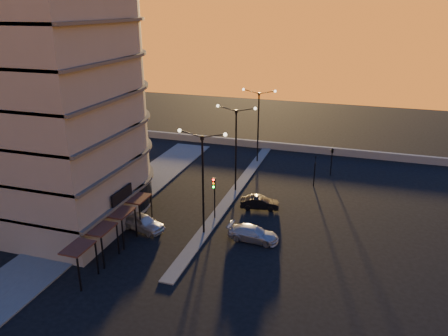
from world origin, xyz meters
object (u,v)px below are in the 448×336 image
Objects in this scene: streetlamp_mid at (236,142)px; car_hatchback at (142,222)px; traffic_light_main at (214,191)px; car_sedan at (260,203)px; car_wagon at (253,234)px.

car_hatchback is (-5.51, -11.08, -4.85)m from streetlamp_mid.
streetlamp_mid is 2.19× the size of car_hatchback.
traffic_light_main is 0.98× the size of car_hatchback.
car_sedan is (9.06, 7.56, -0.11)m from car_hatchback.
car_hatchback is at bearing 118.75° from car_sedan.
streetlamp_mid is 7.04m from car_sedan.
car_wagon is at bearing -68.98° from car_hatchback.
car_wagon reaches higher than car_sedan.
car_wagon is at bearing -31.13° from traffic_light_main.
traffic_light_main is 0.96× the size of car_wagon.
streetlamp_mid reaches higher than car_hatchback.
streetlamp_mid is 11.90m from car_wagon.
car_hatchback reaches higher than car_wagon.
car_hatchback is at bearing -144.36° from traffic_light_main.
streetlamp_mid is at bearing 27.56° from car_wagon.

